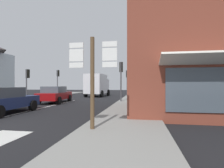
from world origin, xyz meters
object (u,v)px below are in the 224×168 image
object	(u,v)px
traffic_light_far_left	(58,77)
delivery_truck	(97,85)
sedan_near	(3,100)
traffic_light_near_right	(121,73)
traffic_light_near_left	(27,77)
route_sign_post	(92,76)
traffic_light_far_right	(127,77)
sedan_far	(55,94)

from	to	relation	value
traffic_light_far_left	delivery_truck	bearing A→B (deg)	2.59
sedan_near	traffic_light_near_right	distance (m)	9.51
traffic_light_near_right	traffic_light_near_left	bearing A→B (deg)	175.29
sedan_near	traffic_light_near_left	size ratio (longest dim) A/B	1.30
sedan_near	traffic_light_far_left	bearing A→B (deg)	105.73
delivery_truck	traffic_light_near_right	size ratio (longest dim) A/B	1.39
route_sign_post	traffic_light_near_right	bearing A→B (deg)	91.10
traffic_light_far_left	traffic_light_far_right	xyz separation A→B (m)	(9.98, -0.65, -0.18)
traffic_light_near_right	traffic_light_near_left	distance (m)	10.02
traffic_light_near_left	traffic_light_far_left	bearing A→B (deg)	90.00
delivery_truck	traffic_light_near_left	bearing A→B (deg)	-128.77
traffic_light_far_right	traffic_light_near_right	bearing A→B (deg)	-90.00
sedan_near	delivery_truck	size ratio (longest dim) A/B	0.82
traffic_light_far_right	traffic_light_far_left	bearing A→B (deg)	176.25
sedan_far	traffic_light_far_left	distance (m)	9.93
traffic_light_near_left	traffic_light_far_left	distance (m)	6.87
route_sign_post	traffic_light_far_right	world-z (taller)	traffic_light_far_right
sedan_near	traffic_light_near_left	world-z (taller)	traffic_light_near_left
sedan_far	traffic_light_near_right	world-z (taller)	traffic_light_near_right
sedan_near	traffic_light_far_right	size ratio (longest dim) A/B	1.21
delivery_truck	traffic_light_far_left	distance (m)	5.83
sedan_far	traffic_light_far_right	distance (m)	10.21
sedan_near	traffic_light_far_right	xyz separation A→B (m)	(5.76, 14.34, 1.82)
traffic_light_far_right	sedan_far	bearing A→B (deg)	-125.67
sedan_far	traffic_light_far_left	size ratio (longest dim) A/B	1.16
route_sign_post	traffic_light_near_right	xyz separation A→B (m)	(-0.20, 10.26, 0.82)
delivery_truck	sedan_far	bearing A→B (deg)	-99.99
sedan_near	route_sign_post	distance (m)	6.74
route_sign_post	traffic_light_near_right	distance (m)	10.30
delivery_truck	traffic_light_far_right	bearing A→B (deg)	-12.09
traffic_light_near_left	traffic_light_far_left	xyz separation A→B (m)	(0.00, 6.86, 0.36)
traffic_light_far_left	sedan_far	bearing A→B (deg)	-64.95
traffic_light_far_left	traffic_light_far_right	size ratio (longest dim) A/B	1.07
delivery_truck	route_sign_post	bearing A→B (deg)	-76.24
traffic_light_near_right	traffic_light_far_left	world-z (taller)	traffic_light_far_left
delivery_truck	route_sign_post	distance (m)	18.74
route_sign_post	traffic_light_far_left	size ratio (longest dim) A/B	0.86
sedan_far	traffic_light_near_left	distance (m)	4.84
sedan_near	traffic_light_far_left	size ratio (longest dim) A/B	1.13
sedan_near	traffic_light_near_right	bearing A→B (deg)	51.77
sedan_near	traffic_light_far_left	world-z (taller)	traffic_light_far_left
delivery_truck	traffic_light_far_right	world-z (taller)	traffic_light_far_right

